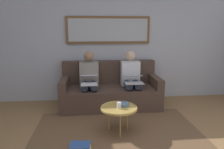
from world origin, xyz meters
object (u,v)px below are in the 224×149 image
Objects in this scene: person_left at (131,77)px; person_right at (89,78)px; couch at (110,91)px; framed_mirror at (108,30)px; bowl at (124,104)px; laptop_silver at (133,79)px; cup at (119,105)px; coffee_table at (119,108)px; magazine_stack at (80,146)px; laptop_white at (89,80)px.

person_left is 1.00× the size of person_right.
framed_mirror reaches higher than couch.
bowl is (-0.11, 1.15, 0.12)m from couch.
person_left is at bearing -90.00° from laptop_silver.
person_left is 0.85m from person_right.
cup is (-0.02, 1.24, 0.14)m from couch.
framed_mirror is 1.23m from laptop_silver.
person_left reaches higher than cup.
bowl is 0.15× the size of person_left.
person_right is (0.54, -1.08, 0.17)m from bowl.
coffee_table is 1.89× the size of magazine_stack.
person_left reaches higher than magazine_stack.
cup reaches higher than coffee_table.
framed_mirror is (0.00, -0.39, 1.24)m from couch.
framed_mirror is 1.13m from person_right.
person_left reaches higher than couch.
coffee_table is 0.06m from cup.
couch is 5.07× the size of laptop_white.
framed_mirror is 4.58× the size of laptop_white.
coffee_table is (-0.03, 1.61, -1.15)m from framed_mirror.
laptop_silver reaches higher than cup.
magazine_stack is (0.58, 0.38, -0.37)m from coffee_table.
laptop_silver is at bearing 121.39° from framed_mirror.
person_left is at bearing 170.90° from couch.
cup is 0.25× the size of laptop_silver.
laptop_white reaches higher than coffee_table.
laptop_white is (0.45, -0.92, 0.24)m from coffee_table.
cup is 0.13m from bowl.
magazine_stack is at bearing 33.46° from coffee_table.
couch is 6.63× the size of magazine_stack.
couch is 0.52m from person_left.
person_right is at bearing -69.00° from cup.
laptop_silver is 1.18× the size of magazine_stack.
cup is at bearing 66.68° from laptop_silver.
laptop_silver is (-0.31, -0.84, 0.19)m from bowl.
laptop_white is (0.85, -0.01, 0.00)m from laptop_silver.
couch reaches higher than coffee_table.
person_left is (-0.40, -1.15, 0.21)m from coffee_table.
bowl reaches higher than coffee_table.
couch reaches higher than laptop_white.
bowl is 0.48× the size of laptop_silver.
couch is 1.25m from cup.
coffee_table is at bearing 70.76° from person_left.
person_left is at bearing -109.24° from coffee_table.
laptop_silver is at bearing -110.55° from bowl.
bowl is 0.90m from magazine_stack.
framed_mirror is at bearing -89.14° from cup.
person_left reaches higher than coffee_table.
cup is (-0.02, 1.63, -1.10)m from framed_mirror.
laptop_silver is at bearing -113.32° from cup.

